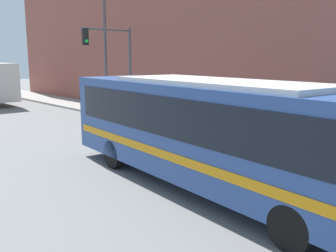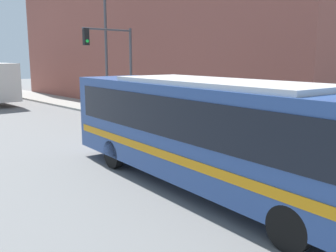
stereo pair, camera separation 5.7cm
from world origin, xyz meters
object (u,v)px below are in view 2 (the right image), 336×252
(city_bus, at_px, (214,129))
(fire_hydrant, at_px, (251,131))
(traffic_light_pole, at_px, (115,57))
(street_lamp, at_px, (102,39))
(pedestrian_near_corner, at_px, (233,116))

(city_bus, xyz_separation_m, fire_hydrant, (5.83, 2.87, -1.27))
(traffic_light_pole, distance_m, street_lamp, 3.18)
(city_bus, height_order, fire_hydrant, city_bus)
(city_bus, relative_size, pedestrian_near_corner, 7.28)
(city_bus, height_order, pedestrian_near_corner, city_bus)
(fire_hydrant, height_order, traffic_light_pole, traffic_light_pole)
(traffic_light_pole, relative_size, street_lamp, 0.65)
(city_bus, height_order, street_lamp, street_lamp)
(fire_hydrant, distance_m, street_lamp, 12.61)
(street_lamp, height_order, pedestrian_near_corner, street_lamp)
(traffic_light_pole, bearing_deg, city_bus, -112.27)
(traffic_light_pole, xyz_separation_m, street_lamp, (0.93, 2.82, 1.13))
(fire_hydrant, distance_m, pedestrian_near_corner, 1.71)
(street_lamp, xyz_separation_m, pedestrian_near_corner, (0.66, -10.30, -3.93))
(pedestrian_near_corner, bearing_deg, city_bus, -145.68)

